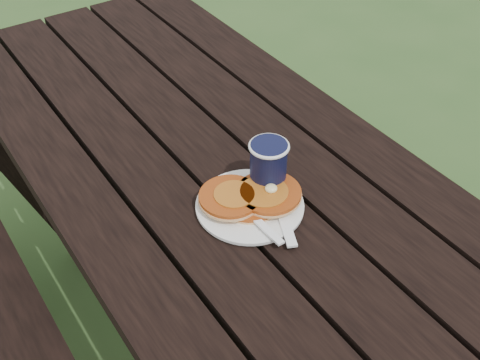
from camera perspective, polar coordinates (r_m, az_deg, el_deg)
ground at (r=1.90m, az=-1.45°, el=-16.05°), size 60.00×60.00×0.00m
picnic_table at (r=1.60m, az=-1.67°, el=-8.84°), size 1.36×1.80×0.75m
plate at (r=1.21m, az=0.93°, el=-2.48°), size 0.21×0.21×0.01m
pancake_stack at (r=1.21m, az=1.04°, el=-1.55°), size 0.20×0.16×0.04m
knife at (r=1.19m, az=3.99°, el=-3.20°), size 0.09×0.17×0.00m
fork at (r=1.15m, az=2.27°, el=-4.45°), size 0.04×0.16×0.01m
coffee_cup at (r=1.22m, az=2.71°, el=1.51°), size 0.08×0.08×0.11m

